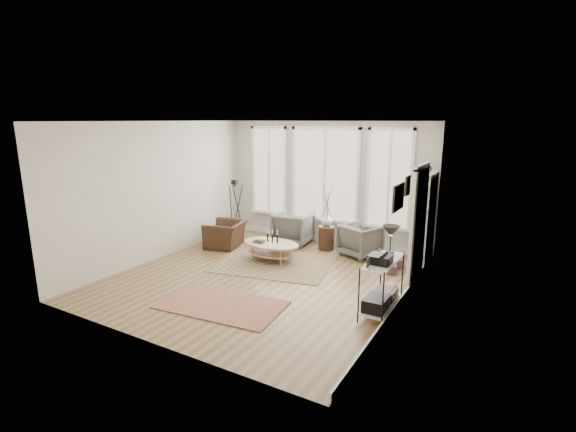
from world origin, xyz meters
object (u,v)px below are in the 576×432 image
Objects in this scene: bookcase at (424,220)px; armchair_left at (293,228)px; side_table at (327,218)px; accent_chair at (226,234)px; armchair_right at (360,240)px; low_shelf at (382,280)px; coffee_table at (271,247)px.

armchair_left is (-3.01, -0.00, -0.57)m from bookcase.
side_table reaches higher than accent_chair.
bookcase is 2.24× the size of accent_chair.
side_table reaches higher than armchair_right.
armchair_left is at bearing 19.18° from armchair_right.
low_shelf is 2.73m from armchair_right.
low_shelf is 1.04× the size of coffee_table.
armchair_right is at bearing 92.25° from accent_chair.
coffee_table is (-2.76, 1.18, -0.20)m from low_shelf.
armchair_right is 3.13m from accent_chair.
coffee_table is at bearing -117.65° from side_table.
bookcase reaches higher than accent_chair.
bookcase reaches higher than side_table.
armchair_right reaches higher than coffee_table.
armchair_right is 0.85× the size of accent_chair.
low_shelf reaches higher than coffee_table.
armchair_left is at bearing 113.06° from accent_chair.
side_table reaches higher than armchair_left.
low_shelf is at bearing -23.17° from coffee_table.
coffee_table is 1.54m from side_table.
low_shelf is 3.88m from armchair_left.
side_table reaches higher than low_shelf.
side_table is at bearing 172.68° from armchair_left.
bookcase is at bearing 88.45° from accent_chair.
armchair_left is 0.55× the size of side_table.
armchair_right reaches higher than accent_chair.
coffee_table is (-2.81, -1.34, -0.65)m from bookcase.
armchair_right is 0.92m from side_table.
armchair_right is 0.51× the size of side_table.
low_shelf is at bearing 138.72° from armchair_right.
armchair_left reaches higher than armchair_right.
coffee_table is 1.52m from accent_chair.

